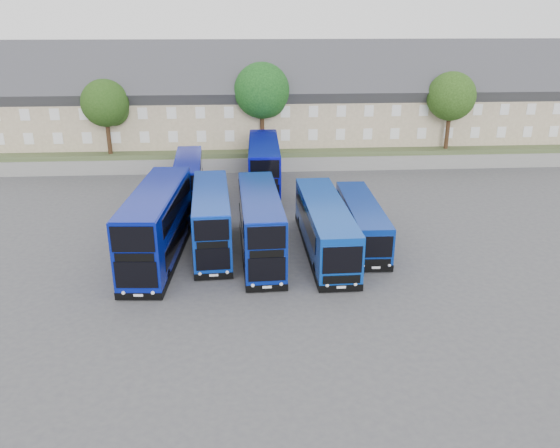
{
  "coord_description": "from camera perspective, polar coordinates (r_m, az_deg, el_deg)",
  "views": [
    {
      "loc": [
        -0.02,
        -32.23,
        15.48
      ],
      "look_at": [
        2.33,
        2.53,
        2.2
      ],
      "focal_mm": 35.0,
      "sensor_mm": 36.0,
      "label": 1
    }
  ],
  "objects": [
    {
      "name": "coach_east_b",
      "position": [
        40.1,
        8.51,
        0.15
      ],
      "size": [
        2.54,
        10.92,
        2.97
      ],
      "rotation": [
        0.0,
        0.0,
        -0.02
      ],
      "color": "navy",
      "rests_on": "ground"
    },
    {
      "name": "retaining_wall",
      "position": [
        58.13,
        -3.75,
        6.14
      ],
      "size": [
        70.0,
        0.4,
        1.5
      ],
      "primitive_type": "cube",
      "color": "slate",
      "rests_on": "ground"
    },
    {
      "name": "tree_west",
      "position": [
        59.57,
        -17.64,
        11.78
      ],
      "size": [
        4.8,
        4.8,
        7.65
      ],
      "color": "#382314",
      "rests_on": "earth_bank"
    },
    {
      "name": "dd_front_left",
      "position": [
        37.37,
        -12.69,
        -0.2
      ],
      "size": [
        3.59,
        12.29,
        4.82
      ],
      "rotation": [
        0.0,
        0.0,
        -0.07
      ],
      "color": "#07168D",
      "rests_on": "ground"
    },
    {
      "name": "terrace_row",
      "position": [
        63.15,
        1.68,
        12.77
      ],
      "size": [
        66.0,
        10.4,
        11.2
      ],
      "color": "tan",
      "rests_on": "earth_bank"
    },
    {
      "name": "dd_front_mid",
      "position": [
        38.57,
        -7.14,
        0.37
      ],
      "size": [
        3.05,
        10.79,
        4.24
      ],
      "rotation": [
        0.0,
        0.0,
        0.06
      ],
      "color": "#082FA1",
      "rests_on": "ground"
    },
    {
      "name": "coach_east_a",
      "position": [
        38.05,
        4.7,
        -0.42
      ],
      "size": [
        2.9,
        12.84,
        3.5
      ],
      "rotation": [
        0.0,
        0.0,
        0.02
      ],
      "color": "#0939A5",
      "rests_on": "ground"
    },
    {
      "name": "dd_front_right",
      "position": [
        37.01,
        -2.07,
        -0.22
      ],
      "size": [
        2.94,
        11.22,
        4.43
      ],
      "rotation": [
        0.0,
        0.0,
        0.03
      ],
      "color": "navy",
      "rests_on": "ground"
    },
    {
      "name": "dd_rear_right",
      "position": [
        50.86,
        -1.68,
        5.87
      ],
      "size": [
        3.05,
        11.98,
        4.74
      ],
      "rotation": [
        0.0,
        0.0,
        -0.03
      ],
      "color": "#080BA1",
      "rests_on": "ground"
    },
    {
      "name": "ground",
      "position": [
        35.76,
        -3.47,
        -4.83
      ],
      "size": [
        120.0,
        120.0,
        0.0
      ],
      "primitive_type": "plane",
      "color": "#45454A",
      "rests_on": "ground"
    },
    {
      "name": "earth_bank",
      "position": [
        67.79,
        -3.81,
        8.49
      ],
      "size": [
        80.0,
        20.0,
        2.0
      ],
      "primitive_type": "cube",
      "color": "#434F2C",
      "rests_on": "ground"
    },
    {
      "name": "tree_east",
      "position": [
        61.99,
        17.54,
        12.43
      ],
      "size": [
        5.12,
        5.12,
        8.16
      ],
      "color": "#382314",
      "rests_on": "earth_bank"
    },
    {
      "name": "tree_far",
      "position": [
        70.65,
        20.22,
        13.34
      ],
      "size": [
        5.44,
        5.44,
        8.67
      ],
      "color": "#382314",
      "rests_on": "earth_bank"
    },
    {
      "name": "tree_mid",
      "position": [
        58.34,
        -1.76,
        13.56
      ],
      "size": [
        5.76,
        5.76,
        9.18
      ],
      "color": "#382314",
      "rests_on": "earth_bank"
    },
    {
      "name": "dd_rear_left",
      "position": [
        48.83,
        -9.49,
        4.46
      ],
      "size": [
        2.79,
        9.99,
        3.93
      ],
      "rotation": [
        0.0,
        0.0,
        0.05
      ],
      "color": "#081395",
      "rests_on": "ground"
    }
  ]
}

